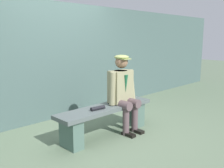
% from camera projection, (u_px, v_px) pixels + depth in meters
% --- Properties ---
extents(ground_plane, '(30.00, 30.00, 0.00)m').
position_uv_depth(ground_plane, '(106.00, 135.00, 4.08)').
color(ground_plane, '#5D7057').
extents(bench, '(1.77, 0.42, 0.49)m').
position_uv_depth(bench, '(106.00, 116.00, 4.02)').
color(bench, '#505959').
rests_on(bench, ground).
extents(seated_man, '(0.56, 0.53, 1.30)m').
position_uv_depth(seated_man, '(123.00, 90.00, 4.14)').
color(seated_man, gray).
rests_on(seated_man, ground).
extents(rolled_magazine, '(0.25, 0.09, 0.06)m').
position_uv_depth(rolled_magazine, '(98.00, 108.00, 3.79)').
color(rolled_magazine, black).
rests_on(rolled_magazine, bench).
extents(stadium_wall, '(12.00, 0.24, 2.25)m').
position_uv_depth(stadium_wall, '(56.00, 61.00, 4.88)').
color(stadium_wall, '#415854').
rests_on(stadium_wall, ground).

